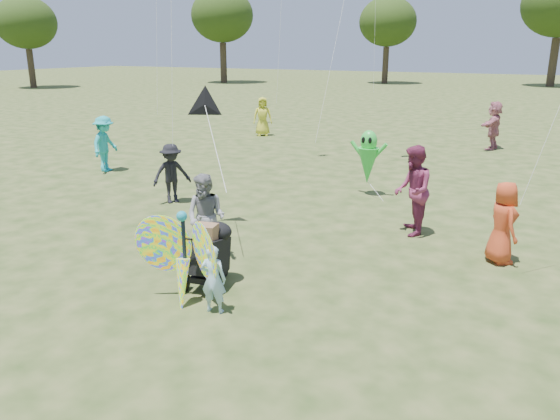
{
  "coord_description": "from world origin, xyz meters",
  "views": [
    {
      "loc": [
        4.01,
        -6.52,
        3.82
      ],
      "look_at": [
        -0.2,
        1.5,
        1.1
      ],
      "focal_mm": 35.0,
      "sensor_mm": 36.0,
      "label": 1
    }
  ],
  "objects_px": {
    "child_girl": "(213,279)",
    "crowd_g": "(263,116)",
    "crowd_a": "(503,223)",
    "jogging_stroller": "(210,251)",
    "crowd_e": "(413,191)",
    "crowd_b": "(172,174)",
    "crowd_i": "(105,144)",
    "butterfly_kite": "(183,259)",
    "adult_man": "(206,217)",
    "alien_kite": "(368,159)",
    "crowd_j": "(494,125)"
  },
  "relations": [
    {
      "from": "crowd_i",
      "to": "jogging_stroller",
      "type": "xyz_separation_m",
      "value": [
        7.93,
        -5.66,
        -0.26
      ]
    },
    {
      "from": "crowd_j",
      "to": "alien_kite",
      "type": "xyz_separation_m",
      "value": [
        -2.05,
        -8.74,
        0.05
      ]
    },
    {
      "from": "adult_man",
      "to": "crowd_b",
      "type": "relative_size",
      "value": 1.07
    },
    {
      "from": "crowd_e",
      "to": "jogging_stroller",
      "type": "xyz_separation_m",
      "value": [
        -2.24,
        -4.13,
        -0.33
      ]
    },
    {
      "from": "child_girl",
      "to": "crowd_b",
      "type": "distance_m",
      "value": 6.24
    },
    {
      "from": "child_girl",
      "to": "jogging_stroller",
      "type": "height_order",
      "value": "jogging_stroller"
    },
    {
      "from": "jogging_stroller",
      "to": "alien_kite",
      "type": "distance_m",
      "value": 6.74
    },
    {
      "from": "jogging_stroller",
      "to": "alien_kite",
      "type": "relative_size",
      "value": 0.63
    },
    {
      "from": "child_girl",
      "to": "alien_kite",
      "type": "xyz_separation_m",
      "value": [
        -0.2,
        7.49,
        0.44
      ]
    },
    {
      "from": "crowd_g",
      "to": "crowd_i",
      "type": "distance_m",
      "value": 8.65
    },
    {
      "from": "adult_man",
      "to": "crowd_e",
      "type": "distance_m",
      "value": 4.36
    },
    {
      "from": "child_girl",
      "to": "crowd_j",
      "type": "height_order",
      "value": "crowd_j"
    },
    {
      "from": "crowd_i",
      "to": "butterfly_kite",
      "type": "relative_size",
      "value": 1.01
    },
    {
      "from": "crowd_e",
      "to": "crowd_g",
      "type": "relative_size",
      "value": 1.12
    },
    {
      "from": "crowd_a",
      "to": "crowd_g",
      "type": "bearing_deg",
      "value": 13.01
    },
    {
      "from": "crowd_g",
      "to": "jogging_stroller",
      "type": "distance_m",
      "value": 15.94
    },
    {
      "from": "crowd_a",
      "to": "butterfly_kite",
      "type": "distance_m",
      "value": 5.77
    },
    {
      "from": "child_girl",
      "to": "jogging_stroller",
      "type": "distance_m",
      "value": 0.97
    },
    {
      "from": "crowd_b",
      "to": "crowd_i",
      "type": "xyz_separation_m",
      "value": [
        -4.18,
        1.94,
        0.12
      ]
    },
    {
      "from": "child_girl",
      "to": "crowd_g",
      "type": "height_order",
      "value": "crowd_g"
    },
    {
      "from": "child_girl",
      "to": "crowd_g",
      "type": "distance_m",
      "value": 16.89
    },
    {
      "from": "crowd_a",
      "to": "jogging_stroller",
      "type": "height_order",
      "value": "crowd_a"
    },
    {
      "from": "adult_man",
      "to": "crowd_e",
      "type": "bearing_deg",
      "value": 41.01
    },
    {
      "from": "crowd_i",
      "to": "butterfly_kite",
      "type": "xyz_separation_m",
      "value": [
        7.94,
        -6.41,
        -0.14
      ]
    },
    {
      "from": "crowd_g",
      "to": "alien_kite",
      "type": "relative_size",
      "value": 0.97
    },
    {
      "from": "crowd_a",
      "to": "crowd_g",
      "type": "relative_size",
      "value": 0.9
    },
    {
      "from": "adult_man",
      "to": "crowd_g",
      "type": "xyz_separation_m",
      "value": [
        -6.33,
        13.32,
        0.04
      ]
    },
    {
      "from": "crowd_i",
      "to": "alien_kite",
      "type": "height_order",
      "value": "crowd_i"
    },
    {
      "from": "crowd_a",
      "to": "crowd_g",
      "type": "distance_m",
      "value": 15.66
    },
    {
      "from": "adult_man",
      "to": "crowd_g",
      "type": "height_order",
      "value": "crowd_g"
    },
    {
      "from": "crowd_b",
      "to": "crowd_g",
      "type": "relative_size",
      "value": 0.89
    },
    {
      "from": "adult_man",
      "to": "jogging_stroller",
      "type": "xyz_separation_m",
      "value": [
        0.75,
        -0.95,
        -0.2
      ]
    },
    {
      "from": "crowd_e",
      "to": "jogging_stroller",
      "type": "relative_size",
      "value": 1.72
    },
    {
      "from": "crowd_e",
      "to": "butterfly_kite",
      "type": "relative_size",
      "value": 1.09
    },
    {
      "from": "jogging_stroller",
      "to": "adult_man",
      "type": "bearing_deg",
      "value": 116.74
    },
    {
      "from": "jogging_stroller",
      "to": "butterfly_kite",
      "type": "xyz_separation_m",
      "value": [
        0.02,
        -0.74,
        0.12
      ]
    },
    {
      "from": "child_girl",
      "to": "adult_man",
      "type": "relative_size",
      "value": 0.65
    },
    {
      "from": "crowd_i",
      "to": "butterfly_kite",
      "type": "height_order",
      "value": "crowd_i"
    },
    {
      "from": "crowd_g",
      "to": "butterfly_kite",
      "type": "height_order",
      "value": "crowd_g"
    },
    {
      "from": "crowd_a",
      "to": "crowd_g",
      "type": "xyz_separation_m",
      "value": [
        -11.19,
        10.95,
        0.09
      ]
    },
    {
      "from": "crowd_e",
      "to": "jogging_stroller",
      "type": "height_order",
      "value": "crowd_e"
    },
    {
      "from": "crowd_b",
      "to": "jogging_stroller",
      "type": "relative_size",
      "value": 1.37
    },
    {
      "from": "adult_man",
      "to": "alien_kite",
      "type": "relative_size",
      "value": 0.93
    },
    {
      "from": "crowd_i",
      "to": "alien_kite",
      "type": "relative_size",
      "value": 1.0
    },
    {
      "from": "crowd_j",
      "to": "jogging_stroller",
      "type": "xyz_separation_m",
      "value": [
        -2.43,
        -15.46,
        -0.31
      ]
    },
    {
      "from": "adult_man",
      "to": "butterfly_kite",
      "type": "height_order",
      "value": "adult_man"
    },
    {
      "from": "crowd_i",
      "to": "jogging_stroller",
      "type": "distance_m",
      "value": 9.75
    },
    {
      "from": "crowd_i",
      "to": "crowd_g",
      "type": "bearing_deg",
      "value": -17.48
    },
    {
      "from": "crowd_b",
      "to": "crowd_i",
      "type": "relative_size",
      "value": 0.86
    },
    {
      "from": "crowd_a",
      "to": "crowd_e",
      "type": "height_order",
      "value": "crowd_e"
    }
  ]
}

